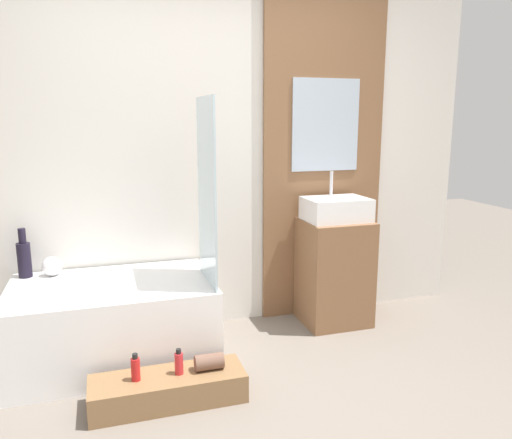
# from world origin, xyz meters

# --- Properties ---
(wall_tiled_back) EXTENTS (4.20, 0.06, 2.60)m
(wall_tiled_back) POSITION_xyz_m (0.00, 1.58, 1.30)
(wall_tiled_back) COLOR silver
(wall_tiled_back) RESTS_ON ground_plane
(wall_wood_accent) EXTENTS (0.98, 0.04, 2.60)m
(wall_wood_accent) POSITION_xyz_m (0.92, 1.53, 1.31)
(wall_wood_accent) COLOR brown
(wall_wood_accent) RESTS_ON ground_plane
(bathtub) EXTENTS (1.25, 0.79, 0.52)m
(bathtub) POSITION_xyz_m (-0.71, 1.13, 0.26)
(bathtub) COLOR white
(bathtub) RESTS_ON ground_plane
(glass_shower_screen) EXTENTS (0.01, 0.50, 1.15)m
(glass_shower_screen) POSITION_xyz_m (-0.11, 1.00, 1.10)
(glass_shower_screen) COLOR silver
(glass_shower_screen) RESTS_ON bathtub
(wooden_step_bench) EXTENTS (0.85, 0.29, 0.16)m
(wooden_step_bench) POSITION_xyz_m (-0.45, 0.54, 0.08)
(wooden_step_bench) COLOR olive
(wooden_step_bench) RESTS_ON ground_plane
(vanity_cabinet) EXTENTS (0.48, 0.44, 0.80)m
(vanity_cabinet) POSITION_xyz_m (0.92, 1.29, 0.40)
(vanity_cabinet) COLOR brown
(vanity_cabinet) RESTS_ON ground_plane
(sink) EXTENTS (0.46, 0.34, 0.36)m
(sink) POSITION_xyz_m (0.92, 1.29, 0.88)
(sink) COLOR white
(sink) RESTS_ON vanity_cabinet
(vase_tall_dark) EXTENTS (0.09, 0.09, 0.33)m
(vase_tall_dark) POSITION_xyz_m (-1.24, 1.44, 0.66)
(vase_tall_dark) COLOR black
(vase_tall_dark) RESTS_ON bathtub
(vase_round_light) EXTENTS (0.13, 0.13, 0.13)m
(vase_round_light) POSITION_xyz_m (-1.08, 1.42, 0.59)
(vase_round_light) COLOR white
(vase_round_light) RESTS_ON bathtub
(bottle_soap_primary) EXTENTS (0.05, 0.05, 0.15)m
(bottle_soap_primary) POSITION_xyz_m (-0.62, 0.54, 0.23)
(bottle_soap_primary) COLOR red
(bottle_soap_primary) RESTS_ON wooden_step_bench
(bottle_soap_secondary) EXTENTS (0.05, 0.05, 0.15)m
(bottle_soap_secondary) POSITION_xyz_m (-0.39, 0.54, 0.23)
(bottle_soap_secondary) COLOR red
(bottle_soap_secondary) RESTS_ON wooden_step_bench
(towel_roll) EXTENTS (0.16, 0.09, 0.09)m
(towel_roll) POSITION_xyz_m (-0.22, 0.54, 0.21)
(towel_roll) COLOR brown
(towel_roll) RESTS_ON wooden_step_bench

